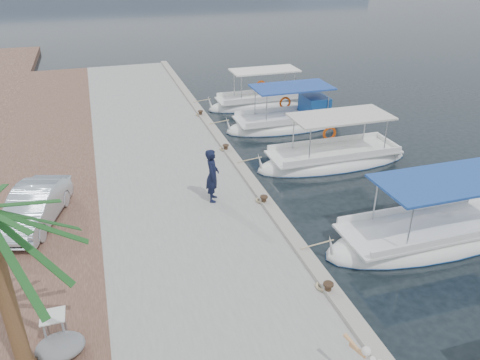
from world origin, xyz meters
name	(u,v)px	position (x,y,z in m)	size (l,w,h in m)	color
ground	(288,237)	(0.00, 0.00, 0.00)	(400.00, 400.00, 0.00)	black
concrete_quay	(174,179)	(-3.00, 5.00, 0.25)	(6.00, 40.00, 0.50)	gray
quay_curb	(238,163)	(-0.22, 5.00, 0.56)	(0.44, 40.00, 0.12)	#9B9589
cobblestone_strip	(43,196)	(-8.00, 5.00, 0.25)	(4.00, 40.00, 0.50)	brown
fishing_caique_b	(432,237)	(4.49, -1.60, 0.12)	(7.81, 2.51, 2.83)	white
fishing_caique_c	(333,161)	(4.21, 4.91, 0.12)	(7.25, 2.33, 2.83)	white
fishing_caique_d	(289,123)	(4.13, 9.84, 0.19)	(6.87, 2.43, 2.83)	white
fishing_caique_e	(261,104)	(3.91, 13.67, 0.13)	(6.65, 1.99, 2.83)	white
mooring_bollards	(264,200)	(-0.35, 1.50, 0.69)	(0.28, 20.28, 0.33)	black
fisherman	(212,175)	(-2.00, 2.37, 1.49)	(0.72, 0.47, 1.98)	black
parked_car	(34,207)	(-7.99, 2.56, 1.12)	(1.32, 3.77, 1.24)	silver
tarp_bundle	(60,347)	(-7.07, -3.56, 0.70)	(1.10, 0.90, 0.40)	slate
folding_table	(54,322)	(-7.17, -3.08, 1.02)	(0.55, 0.55, 0.73)	silver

